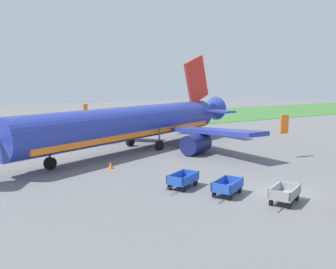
{
  "coord_description": "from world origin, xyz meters",
  "views": [
    {
      "loc": [
        -20.17,
        -17.13,
        7.79
      ],
      "look_at": [
        -1.83,
        11.97,
        2.8
      ],
      "focal_mm": 39.77,
      "sensor_mm": 36.0,
      "label": 1
    }
  ],
  "objects_px": {
    "baggage_cart_far_end": "(183,180)",
    "traffic_cone_near_plane": "(111,165)",
    "baggage_cart_third_in_row": "(285,194)",
    "airplane": "(136,123)",
    "baggage_cart_fourth_in_row": "(227,187)"
  },
  "relations": [
    {
      "from": "airplane",
      "to": "baggage_cart_fourth_in_row",
      "type": "xyz_separation_m",
      "value": [
        -2.45,
        -18.3,
        -2.45
      ]
    },
    {
      "from": "baggage_cart_third_in_row",
      "to": "traffic_cone_near_plane",
      "type": "distance_m",
      "value": 15.75
    },
    {
      "from": "baggage_cart_far_end",
      "to": "traffic_cone_near_plane",
      "type": "height_order",
      "value": "baggage_cart_far_end"
    },
    {
      "from": "baggage_cart_fourth_in_row",
      "to": "traffic_cone_near_plane",
      "type": "height_order",
      "value": "baggage_cart_fourth_in_row"
    },
    {
      "from": "baggage_cart_third_in_row",
      "to": "airplane",
      "type": "bearing_deg",
      "value": 88.85
    },
    {
      "from": "baggage_cart_third_in_row",
      "to": "baggage_cart_fourth_in_row",
      "type": "xyz_separation_m",
      "value": [
        -2.02,
        3.19,
        0.0
      ]
    },
    {
      "from": "baggage_cart_far_end",
      "to": "traffic_cone_near_plane",
      "type": "bearing_deg",
      "value": 103.78
    },
    {
      "from": "airplane",
      "to": "traffic_cone_near_plane",
      "type": "xyz_separation_m",
      "value": [
        -6.07,
        -6.79,
        -2.74
      ]
    },
    {
      "from": "baggage_cart_fourth_in_row",
      "to": "traffic_cone_near_plane",
      "type": "relative_size",
      "value": 5.55
    },
    {
      "from": "airplane",
      "to": "baggage_cart_third_in_row",
      "type": "xyz_separation_m",
      "value": [
        -0.43,
        -21.5,
        -2.45
      ]
    },
    {
      "from": "airplane",
      "to": "traffic_cone_near_plane",
      "type": "distance_m",
      "value": 9.51
    },
    {
      "from": "baggage_cart_third_in_row",
      "to": "traffic_cone_near_plane",
      "type": "bearing_deg",
      "value": 110.96
    },
    {
      "from": "traffic_cone_near_plane",
      "to": "baggage_cart_third_in_row",
      "type": "bearing_deg",
      "value": -69.04
    },
    {
      "from": "airplane",
      "to": "baggage_cart_fourth_in_row",
      "type": "height_order",
      "value": "airplane"
    },
    {
      "from": "baggage_cart_third_in_row",
      "to": "baggage_cart_fourth_in_row",
      "type": "bearing_deg",
      "value": 122.35
    }
  ]
}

